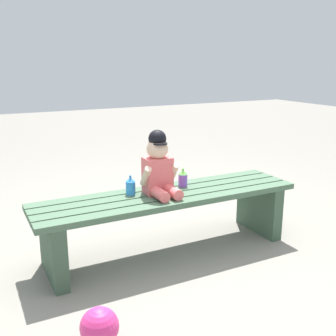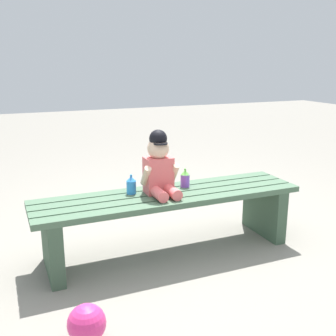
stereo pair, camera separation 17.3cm
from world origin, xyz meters
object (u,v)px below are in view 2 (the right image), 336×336
Objects in this scene: child_figure at (159,166)px; sippy_cup_left at (131,185)px; park_bench at (169,211)px; sippy_cup_right at (185,178)px; toy_ball at (87,323)px.

sippy_cup_left is (-0.16, 0.07, -0.12)m from child_figure.
sippy_cup_right reaches higher than park_bench.
child_figure is 2.33× the size of toy_ball.
sippy_cup_left is 0.71× the size of toy_ball.
park_bench is at bearing -150.52° from sippy_cup_right.
child_figure reaches higher than toy_ball.
child_figure is at bearing -162.48° from sippy_cup_right.
park_bench is 4.24× the size of child_figure.
sippy_cup_right is at bearing 0.00° from sippy_cup_left.
toy_ball is at bearing -132.07° from child_figure.
toy_ball is (-0.63, -0.69, -0.49)m from child_figure.
child_figure is at bearing 161.22° from park_bench.
park_bench is at bearing 44.59° from toy_ball.
child_figure is at bearing -21.79° from sippy_cup_left.
sippy_cup_left reaches higher than toy_ball.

